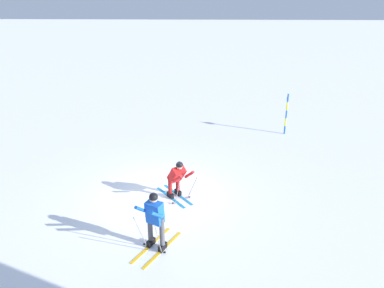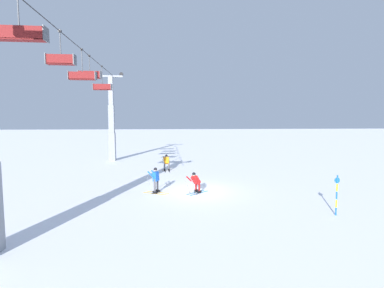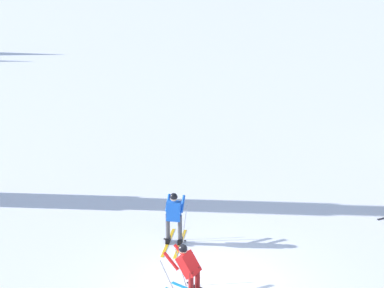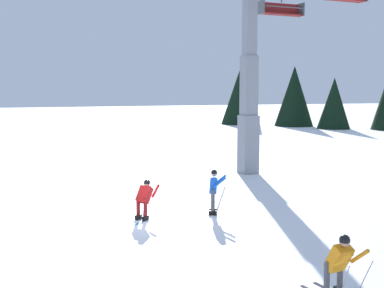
{
  "view_description": "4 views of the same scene",
  "coord_description": "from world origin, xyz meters",
  "px_view_note": "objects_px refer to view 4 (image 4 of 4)",
  "views": [
    {
      "loc": [
        -1.65,
        10.19,
        6.0
      ],
      "look_at": [
        -1.19,
        2.24,
        2.79
      ],
      "focal_mm": 32.93,
      "sensor_mm": 36.0,
      "label": 1
    },
    {
      "loc": [
        -17.49,
        1.97,
        4.66
      ],
      "look_at": [
        -0.44,
        0.37,
        3.17
      ],
      "focal_mm": 25.28,
      "sensor_mm": 36.0,
      "label": 2
    },
    {
      "loc": [
        -3.69,
        -10.29,
        8.01
      ],
      "look_at": [
        -0.07,
        1.48,
        3.61
      ],
      "focal_mm": 46.74,
      "sensor_mm": 36.0,
      "label": 3
    },
    {
      "loc": [
        15.95,
        -4.91,
        4.51
      ],
      "look_at": [
        -0.27,
        1.84,
        2.64
      ],
      "focal_mm": 46.39,
      "sensor_mm": 36.0,
      "label": 4
    }
  ],
  "objects_px": {
    "skier_carving_main": "(145,197)",
    "skier_distant_downhill": "(339,262)",
    "skier_distant_uphill": "(214,188)",
    "chairlift_seat_nearest": "(281,9)",
    "lift_tower_near": "(249,98)"
  },
  "relations": [
    {
      "from": "skier_carving_main",
      "to": "skier_distant_uphill",
      "type": "height_order",
      "value": "skier_distant_uphill"
    },
    {
      "from": "chairlift_seat_nearest",
      "to": "skier_distant_downhill",
      "type": "xyz_separation_m",
      "value": [
        12.42,
        -6.31,
        -7.56
      ]
    },
    {
      "from": "skier_carving_main",
      "to": "skier_distant_uphill",
      "type": "relative_size",
      "value": 0.94
    },
    {
      "from": "skier_distant_uphill",
      "to": "skier_distant_downhill",
      "type": "relative_size",
      "value": 1.03
    },
    {
      "from": "skier_carving_main",
      "to": "skier_distant_uphill",
      "type": "xyz_separation_m",
      "value": [
        0.31,
        2.55,
        0.16
      ]
    },
    {
      "from": "lift_tower_near",
      "to": "skier_carving_main",
      "type": "bearing_deg",
      "value": -48.48
    },
    {
      "from": "skier_carving_main",
      "to": "skier_distant_downhill",
      "type": "relative_size",
      "value": 0.97
    },
    {
      "from": "skier_distant_downhill",
      "to": "chairlift_seat_nearest",
      "type": "bearing_deg",
      "value": 153.05
    },
    {
      "from": "chairlift_seat_nearest",
      "to": "skier_distant_downhill",
      "type": "height_order",
      "value": "chairlift_seat_nearest"
    },
    {
      "from": "lift_tower_near",
      "to": "skier_distant_downhill",
      "type": "bearing_deg",
      "value": -22.27
    },
    {
      "from": "skier_distant_uphill",
      "to": "skier_distant_downhill",
      "type": "height_order",
      "value": "skier_distant_uphill"
    },
    {
      "from": "lift_tower_near",
      "to": "skier_distant_downhill",
      "type": "distance_m",
      "value": 16.99
    },
    {
      "from": "lift_tower_near",
      "to": "skier_distant_downhill",
      "type": "height_order",
      "value": "lift_tower_near"
    },
    {
      "from": "skier_distant_uphill",
      "to": "skier_distant_downhill",
      "type": "distance_m",
      "value": 7.91
    },
    {
      "from": "skier_distant_uphill",
      "to": "chairlift_seat_nearest",
      "type": "bearing_deg",
      "value": 128.97
    }
  ]
}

